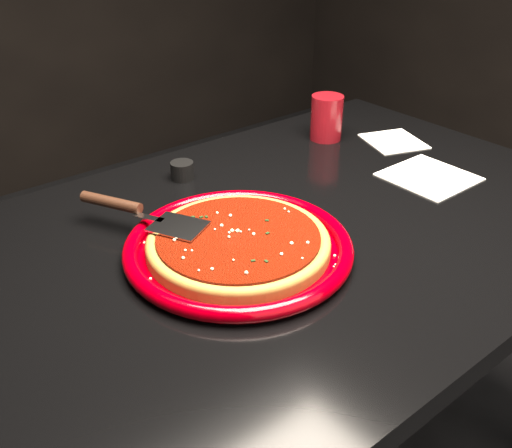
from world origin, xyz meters
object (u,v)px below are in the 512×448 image
(cup, at_px, (327,118))
(ramekin, at_px, (182,171))
(table, at_px, (288,377))
(plate, at_px, (238,247))
(pizza_server, at_px, (143,212))

(cup, height_order, ramekin, cup)
(table, relative_size, ramekin, 25.96)
(plate, relative_size, pizza_server, 1.28)
(table, distance_m, pizza_server, 0.49)
(pizza_server, height_order, ramekin, pizza_server)
(plate, bearing_deg, table, 8.86)
(table, xyz_separation_m, ramekin, (-0.06, 0.27, 0.39))
(pizza_server, bearing_deg, plate, -86.99)
(pizza_server, distance_m, cup, 0.56)
(table, xyz_separation_m, cup, (0.32, 0.24, 0.43))
(cup, bearing_deg, pizza_server, -167.67)
(table, distance_m, cup, 0.59)
(cup, xyz_separation_m, ramekin, (-0.38, 0.03, -0.03))
(plate, height_order, ramekin, ramekin)
(plate, relative_size, cup, 3.56)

